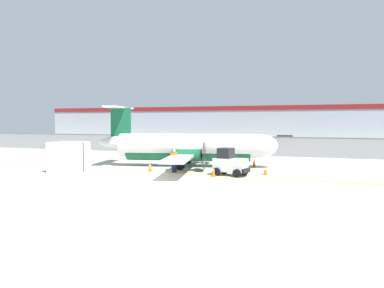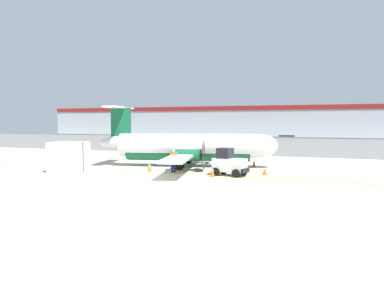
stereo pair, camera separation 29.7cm
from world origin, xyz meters
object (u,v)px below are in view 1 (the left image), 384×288
Objects in this scene: parked_car_5 at (322,145)px; traffic_cone_far_right at (254,163)px; parked_car_0 at (131,141)px; traffic_cone_near_left at (265,170)px; ground_crew_worker at (174,160)px; traffic_cone_far_left at (213,172)px; baggage_tug at (230,163)px; parked_car_6 at (361,146)px; cargo_container at (69,157)px; commuter_airplane at (191,147)px; parked_car_2 at (219,140)px; traffic_cone_near_right at (150,167)px; parked_car_3 at (234,144)px; parked_car_4 at (286,140)px; parked_car_1 at (198,139)px.

traffic_cone_far_right is at bearing -112.50° from parked_car_5.
traffic_cone_near_left is at bearing 138.14° from parked_car_0.
traffic_cone_far_left is (3.20, -0.81, -0.64)m from ground_crew_worker.
traffic_cone_near_left is 3.74m from traffic_cone_far_left.
baggage_tug reaches higher than parked_car_6.
cargo_container is at bearing -165.59° from traffic_cone_near_left.
commuter_airplane is 3.69× the size of parked_car_2.
parked_car_6 is at bearing 45.58° from cargo_container.
parked_car_0 is at bearing 130.18° from traffic_cone_far_left.
cargo_container is 3.98× the size of traffic_cone_far_left.
parked_car_6 is (19.28, -7.56, 0.00)m from parked_car_2.
traffic_cone_near_right is at bearing -172.45° from traffic_cone_near_left.
parked_car_3 is at bearing 79.11° from commuter_airplane.
cargo_container is at bearing -171.76° from traffic_cone_far_left.
parked_car_3 is 12.27m from parked_car_4.
parked_car_4 is at bearing 111.75° from parked_car_5.
parked_car_1 is at bearing 89.63° from cargo_container.
ground_crew_worker is 30.90m from parked_car_2.
parked_car_5 is at bearing 81.04° from traffic_cone_near_left.
parked_car_0 is at bearing -154.43° from parked_car_4.
parked_car_3 is (6.65, 22.88, -0.21)m from cargo_container.
baggage_tug is 0.57× the size of parked_car_5.
parked_car_3 reaches higher than traffic_cone_near_left.
commuter_airplane reaches higher than parked_car_3.
parked_car_4 is (14.17, -1.28, 0.00)m from parked_car_1.
parked_car_4 reaches higher than traffic_cone_near_left.
traffic_cone_near_right is 0.15× the size of parked_car_5.
commuter_airplane reaches higher than parked_car_6.
parked_car_5 reaches higher than traffic_cone_near_left.
cargo_container is 0.60× the size of parked_car_4.
traffic_cone_far_right is at bearing 142.61° from parked_car_0.
parked_car_3 is (-0.59, 16.76, -0.71)m from commuter_airplane.
cargo_container reaches higher than parked_car_4.
baggage_tug is 1.33m from traffic_cone_far_left.
parked_car_5 is at bearing -167.40° from parked_car_6.
ground_crew_worker is at bearing -98.87° from parked_car_4.
parked_car_0 and parked_car_5 have the same top height.
parked_car_0 is 12.82m from parked_car_1.
parked_car_1 is at bearing 173.83° from parked_car_4.
traffic_cone_near_left is at bearing -70.42° from parked_car_3.
cargo_container is 29.45m from parked_car_5.
traffic_cone_near_right and traffic_cone_far_right have the same top height.
parked_car_4 is (-0.38, 26.26, 0.58)m from traffic_cone_far_right.
parked_car_4 is at bearing 2.89° from parked_car_2.
cargo_container reaches higher than ground_crew_worker.
commuter_airplane is 27.17m from parked_car_2.
traffic_cone_far_left is at bearing -147.72° from traffic_cone_near_left.
parked_car_1 is 5.07m from parked_car_2.
traffic_cone_far_left is at bearing -9.74° from traffic_cone_near_right.
cargo_container is 0.60× the size of parked_car_1.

